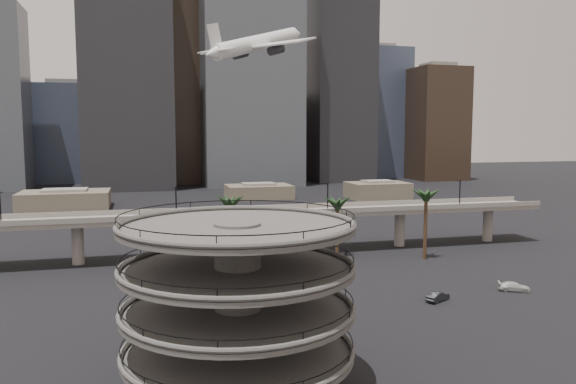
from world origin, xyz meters
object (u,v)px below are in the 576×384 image
object	(u,v)px
car_a	(302,315)
car_c	(514,287)
parking_ramp	(238,290)
overpass	(251,219)
car_b	(438,296)
airborne_jet	(257,44)

from	to	relation	value
car_a	car_c	xyz separation A→B (m)	(35.83, 4.44, -0.02)
car_a	parking_ramp	bearing A→B (deg)	130.89
parking_ramp	car_a	size ratio (longest dim) A/B	5.29
overpass	car_c	world-z (taller)	overpass
car_a	overpass	bearing A→B (deg)	-17.80
car_b	car_c	xyz separation A→B (m)	(14.26, 1.63, -0.02)
airborne_jet	car_a	distance (m)	69.34
airborne_jet	car_c	xyz separation A→B (m)	(30.23, -49.48, -43.25)
airborne_jet	car_c	size ratio (longest dim) A/B	5.82
car_b	car_c	distance (m)	14.36
car_a	car_c	world-z (taller)	car_a
car_c	overpass	bearing A→B (deg)	70.61
parking_ramp	car_b	world-z (taller)	parking_ramp
parking_ramp	car_a	bearing A→B (deg)	56.79
parking_ramp	car_a	world-z (taller)	parking_ramp
overpass	airborne_jet	world-z (taller)	airborne_jet
airborne_jet	car_a	xyz separation A→B (m)	(-5.60, -53.92, -43.23)
parking_ramp	airborne_jet	bearing A→B (deg)	76.48
airborne_jet	car_a	world-z (taller)	airborne_jet
car_c	parking_ramp	bearing A→B (deg)	142.54
overpass	car_a	bearing A→B (deg)	-91.89
overpass	parking_ramp	bearing A→B (deg)	-102.43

